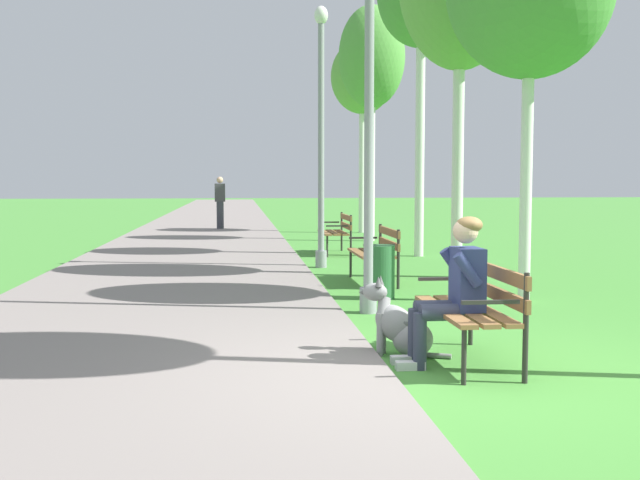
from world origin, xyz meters
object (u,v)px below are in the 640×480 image
(lamp_post_near, at_px, (369,100))
(litter_bin, at_px, (381,272))
(park_bench_mid, at_px, (377,249))
(park_bench_near, at_px, (475,303))
(lamp_post_mid, at_px, (321,134))
(person_seated_on_near_bench, at_px, (454,285))
(birch_tree_sixth, at_px, (362,79))
(pedestrian_distant, at_px, (220,203))
(dog_grey, at_px, (401,327))
(birch_tree_fifth, at_px, (372,58))
(park_bench_far, at_px, (338,230))

(lamp_post_near, xyz_separation_m, litter_bin, (0.35, 1.06, -2.12))
(park_bench_mid, bearing_deg, park_bench_near, -91.07)
(lamp_post_mid, bearing_deg, park_bench_mid, -73.58)
(person_seated_on_near_bench, bearing_deg, litter_bin, 88.87)
(park_bench_mid, bearing_deg, lamp_post_mid, 106.42)
(birch_tree_sixth, height_order, pedestrian_distant, birch_tree_sixth)
(dog_grey, xyz_separation_m, lamp_post_near, (0.08, 2.20, 2.21))
(lamp_post_near, distance_m, litter_bin, 2.39)
(park_bench_mid, distance_m, dog_grey, 4.86)
(dog_grey, xyz_separation_m, birch_tree_fifth, (1.96, 12.72, 4.33))
(dog_grey, relative_size, lamp_post_mid, 0.17)
(park_bench_near, bearing_deg, pedestrian_distant, 98.10)
(person_seated_on_near_bench, height_order, dog_grey, person_seated_on_near_bench)
(lamp_post_near, relative_size, birch_tree_fifth, 0.81)
(birch_tree_fifth, relative_size, birch_tree_sixth, 1.05)
(birch_tree_sixth, bearing_deg, pedestrian_distant, 158.11)
(dog_grey, height_order, birch_tree_sixth, birch_tree_sixth)
(park_bench_far, distance_m, birch_tree_fifth, 5.43)
(lamp_post_mid, bearing_deg, birch_tree_sixth, 76.23)
(park_bench_mid, relative_size, litter_bin, 2.14)
(person_seated_on_near_bench, height_order, lamp_post_mid, lamp_post_mid)
(park_bench_mid, xyz_separation_m, dog_grey, (-0.66, -4.81, -0.25))
(park_bench_mid, relative_size, park_bench_far, 1.00)
(birch_tree_fifth, bearing_deg, person_seated_on_near_bench, -96.94)
(lamp_post_near, distance_m, pedestrian_distant, 15.46)
(pedestrian_distant, bearing_deg, park_bench_far, -72.00)
(park_bench_mid, height_order, park_bench_far, same)
(park_bench_mid, bearing_deg, pedestrian_distant, 101.72)
(park_bench_near, distance_m, person_seated_on_near_bench, 0.28)
(park_bench_near, distance_m, park_bench_mid, 5.11)
(birch_tree_sixth, xyz_separation_m, litter_bin, (-1.78, -12.51, -4.14))
(pedestrian_distant, bearing_deg, dog_grey, -83.60)
(dog_grey, bearing_deg, litter_bin, 82.42)
(park_bench_near, xyz_separation_m, lamp_post_near, (-0.48, 2.51, 1.96))
(lamp_post_mid, xyz_separation_m, birch_tree_fifth, (1.91, 5.82, 2.23))
(park_bench_mid, xyz_separation_m, lamp_post_near, (-0.58, -2.60, 1.96))
(pedestrian_distant, bearing_deg, litter_bin, -80.43)
(park_bench_far, relative_size, birch_tree_fifth, 0.25)
(litter_bin, bearing_deg, lamp_post_mid, 96.10)
(lamp_post_near, bearing_deg, park_bench_far, 85.41)
(person_seated_on_near_bench, distance_m, lamp_post_mid, 7.50)
(lamp_post_mid, height_order, birch_tree_fifth, birch_tree_fifth)
(lamp_post_near, relative_size, lamp_post_mid, 1.05)
(birch_tree_sixth, bearing_deg, park_bench_mid, -98.06)
(lamp_post_near, distance_m, lamp_post_mid, 4.71)
(park_bench_far, bearing_deg, person_seated_on_near_bench, -91.75)
(dog_grey, height_order, birch_tree_fifth, birch_tree_fifth)
(park_bench_mid, bearing_deg, lamp_post_near, -102.55)
(park_bench_near, distance_m, park_bench_far, 9.69)
(park_bench_near, distance_m, pedestrian_distant, 17.93)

